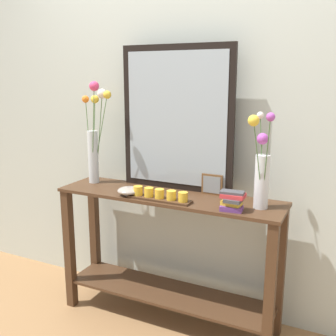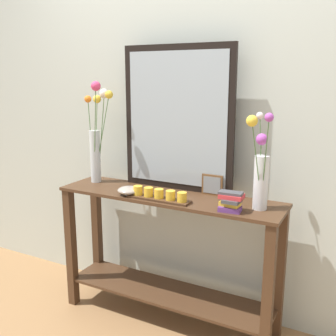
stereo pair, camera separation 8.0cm
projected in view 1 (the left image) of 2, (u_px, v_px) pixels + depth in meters
The scene contains 10 objects.
ground_plane at pixel (168, 319), 2.64m from camera, with size 7.00×6.00×0.02m, color #997047.
wall_back at pixel (188, 110), 2.60m from camera, with size 6.40×0.08×2.70m, color beige.
console_table at pixel (168, 247), 2.52m from camera, with size 1.43×0.36×0.85m.
mirror_leaning at pixel (177, 119), 2.48m from camera, with size 0.75×0.03×0.90m.
tall_vase_left at pixel (95, 136), 2.66m from camera, with size 0.23×0.19×0.68m.
vase_right at pixel (261, 169), 2.14m from camera, with size 0.13×0.23×0.53m.
candle_tray at pixel (160, 195), 2.33m from camera, with size 0.39×0.09×0.07m.
picture_frame_small at pixel (212, 185), 2.43m from camera, with size 0.13×0.01×0.13m.
decorative_bowl at pixel (129, 191), 2.43m from camera, with size 0.14×0.14×0.05m.
book_stack at pixel (232, 201), 2.15m from camera, with size 0.13×0.10×0.11m.
Camera 1 is at (1.02, -2.11, 1.56)m, focal length 42.43 mm.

